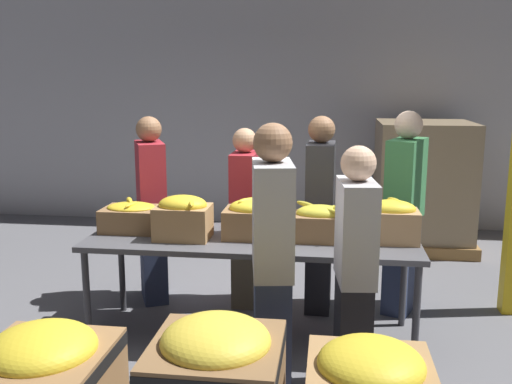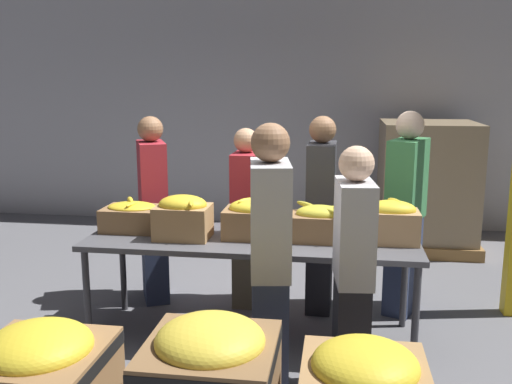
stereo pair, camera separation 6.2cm
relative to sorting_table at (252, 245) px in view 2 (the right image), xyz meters
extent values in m
plane|color=slate|center=(0.00, 0.00, -0.72)|extent=(30.00, 30.00, 0.00)
cube|color=#A8A8AD|center=(0.00, 3.49, 1.28)|extent=(16.00, 0.08, 4.00)
cube|color=#4C4C51|center=(0.00, 0.00, 0.03)|extent=(2.41, 0.81, 0.04)
cylinder|color=#38383D|center=(-1.15, -0.34, -0.35)|extent=(0.05, 0.05, 0.74)
cylinder|color=#38383D|center=(1.15, -0.34, -0.35)|extent=(0.05, 0.05, 0.74)
cylinder|color=#38383D|center=(-1.15, 0.34, -0.35)|extent=(0.05, 0.05, 0.74)
cylinder|color=#38383D|center=(1.15, 0.34, -0.35)|extent=(0.05, 0.05, 0.74)
cube|color=olive|center=(-0.95, 0.08, 0.14)|extent=(0.42, 0.33, 0.18)
ellipsoid|color=gold|center=(-0.95, 0.08, 0.24)|extent=(0.37, 0.28, 0.07)
ellipsoid|color=gold|center=(-0.99, 0.17, 0.27)|extent=(0.12, 0.17, 0.06)
ellipsoid|color=gold|center=(-0.92, 0.02, 0.27)|extent=(0.07, 0.15, 0.04)
cube|color=#A37A4C|center=(-0.50, -0.08, 0.17)|extent=(0.39, 0.30, 0.24)
ellipsoid|color=gold|center=(-0.50, -0.08, 0.30)|extent=(0.35, 0.27, 0.14)
ellipsoid|color=gold|center=(-0.42, -0.15, 0.33)|extent=(0.10, 0.19, 0.05)
ellipsoid|color=gold|center=(-0.53, -0.02, 0.34)|extent=(0.12, 0.18, 0.05)
cube|color=olive|center=(0.01, 0.01, 0.16)|extent=(0.42, 0.31, 0.21)
ellipsoid|color=yellow|center=(0.01, 0.01, 0.27)|extent=(0.35, 0.27, 0.13)
ellipsoid|color=yellow|center=(0.11, -0.02, 0.32)|extent=(0.12, 0.15, 0.04)
ellipsoid|color=yellow|center=(-0.03, 0.02, 0.33)|extent=(0.16, 0.17, 0.05)
ellipsoid|color=yellow|center=(-0.01, 0.10, 0.30)|extent=(0.16, 0.09, 0.05)
ellipsoid|color=yellow|center=(-0.01, 0.04, 0.32)|extent=(0.19, 0.05, 0.05)
cube|color=olive|center=(0.49, 0.01, 0.15)|extent=(0.42, 0.28, 0.19)
ellipsoid|color=gold|center=(0.49, 0.01, 0.25)|extent=(0.35, 0.22, 0.12)
ellipsoid|color=gold|center=(0.61, -0.07, 0.30)|extent=(0.09, 0.17, 0.05)
ellipsoid|color=gold|center=(0.59, 0.05, 0.28)|extent=(0.17, 0.12, 0.04)
ellipsoid|color=gold|center=(0.39, 0.08, 0.30)|extent=(0.18, 0.19, 0.05)
ellipsoid|color=gold|center=(0.54, -0.04, 0.29)|extent=(0.19, 0.18, 0.04)
cube|color=tan|center=(0.99, 0.03, 0.17)|extent=(0.39, 0.27, 0.23)
ellipsoid|color=yellow|center=(0.99, 0.03, 0.29)|extent=(0.35, 0.22, 0.13)
ellipsoid|color=yellow|center=(1.01, 0.06, 0.34)|extent=(0.13, 0.18, 0.06)
ellipsoid|color=yellow|center=(0.95, -0.01, 0.33)|extent=(0.15, 0.08, 0.04)
cube|color=#2D3856|center=(-0.96, 0.63, -0.34)|extent=(0.33, 0.42, 0.76)
cube|color=maroon|center=(-0.96, 0.63, 0.36)|extent=(0.37, 0.48, 0.63)
sphere|color=#896042|center=(-0.96, 0.63, 0.78)|extent=(0.22, 0.22, 0.22)
cube|color=black|center=(0.48, 0.62, -0.34)|extent=(0.21, 0.38, 0.77)
cube|color=#333338|center=(0.48, 0.62, 0.37)|extent=(0.23, 0.44, 0.64)
sphere|color=#896042|center=(0.48, 0.62, 0.80)|extent=(0.22, 0.22, 0.22)
cube|color=#2D3856|center=(1.16, 0.66, -0.33)|extent=(0.34, 0.43, 0.79)
cube|color=#387A47|center=(1.16, 0.66, 0.40)|extent=(0.38, 0.50, 0.65)
sphere|color=beige|center=(1.16, 0.66, 0.84)|extent=(0.22, 0.22, 0.22)
cube|color=black|center=(0.72, -0.69, -0.36)|extent=(0.23, 0.37, 0.73)
cube|color=#B2B2B7|center=(0.72, -0.69, 0.31)|extent=(0.25, 0.43, 0.60)
sphere|color=#DBAD89|center=(0.72, -0.69, 0.72)|extent=(0.21, 0.21, 0.21)
cube|color=#6B604C|center=(-0.15, 0.66, -0.36)|extent=(0.19, 0.35, 0.72)
cube|color=maroon|center=(-0.15, 0.66, 0.30)|extent=(0.21, 0.41, 0.60)
sphere|color=tan|center=(-0.15, 0.66, 0.70)|extent=(0.20, 0.20, 0.20)
cube|color=#2D3856|center=(0.23, -0.80, -0.32)|extent=(0.27, 0.41, 0.80)
cube|color=#B2B2B7|center=(0.23, -0.80, 0.40)|extent=(0.29, 0.48, 0.66)
sphere|color=#896042|center=(0.23, -0.80, 0.84)|extent=(0.22, 0.22, 0.22)
cube|color=black|center=(-0.78, -1.64, -0.13)|extent=(0.62, 0.62, 0.07)
ellipsoid|color=yellow|center=(-0.78, -1.64, -0.06)|extent=(0.52, 0.52, 0.21)
cube|color=black|center=(0.06, -1.64, -0.03)|extent=(0.60, 0.60, 0.07)
ellipsoid|color=yellow|center=(0.06, -1.64, 0.03)|extent=(0.51, 0.51, 0.21)
cube|color=black|center=(0.75, -1.64, -0.10)|extent=(0.56, 0.56, 0.07)
ellipsoid|color=yellow|center=(0.75, -1.64, -0.03)|extent=(0.47, 0.47, 0.20)
cube|color=olive|center=(1.61, 2.63, -0.66)|extent=(1.13, 1.13, 0.13)
cube|color=#897556|center=(1.61, 2.63, 0.06)|extent=(1.04, 1.04, 1.31)
camera|label=1|loc=(0.55, -3.99, 1.20)|focal=40.00mm
camera|label=2|loc=(0.61, -3.98, 1.20)|focal=40.00mm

